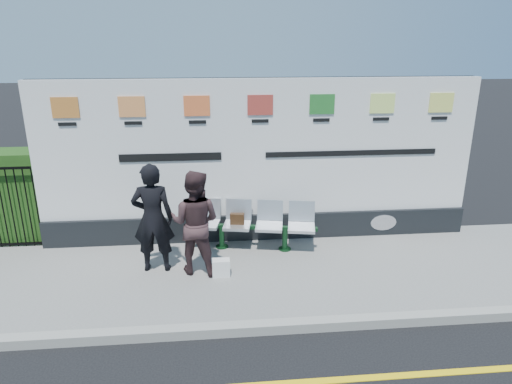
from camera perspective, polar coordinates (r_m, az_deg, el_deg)
pavement at (r=7.67m, az=-2.31°, el=-10.30°), size 14.00×3.00×0.12m
kerb at (r=6.39m, az=-1.51°, el=-16.70°), size 14.00×0.18×0.14m
billboard at (r=8.43m, az=0.45°, el=2.46°), size 8.00×0.30×3.00m
bench at (r=8.33m, az=-0.36°, el=-5.57°), size 2.27×0.97×0.47m
woman_left at (r=7.52m, az=-12.76°, el=-3.22°), size 0.68×0.46×1.82m
woman_right at (r=7.37m, az=-7.61°, el=-3.78°), size 0.99×0.87×1.72m
handbag_brown at (r=8.23m, az=-2.37°, el=-3.36°), size 0.26×0.15×0.20m
carrier_bag_white at (r=7.47m, az=-4.38°, el=-9.42°), size 0.28×0.17×0.28m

